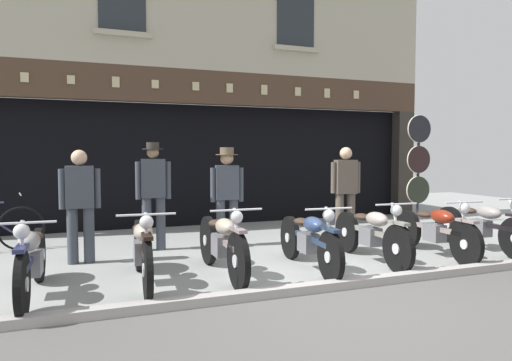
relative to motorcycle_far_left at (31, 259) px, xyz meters
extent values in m
cube|color=gray|center=(3.17, 4.02, -0.47)|extent=(22.46, 10.00, 0.08)
cube|color=#A29B98|center=(3.17, -0.90, -0.42)|extent=(22.46, 0.16, 0.18)
cube|color=black|center=(3.17, 6.32, 0.87)|extent=(9.63, 4.00, 2.60)
cube|color=#332D28|center=(8.18, 4.20, 0.87)|extent=(0.44, 0.36, 2.60)
cube|color=#23282D|center=(3.17, 4.57, 1.00)|extent=(9.21, 0.03, 2.18)
cube|color=#473224|center=(3.17, 4.14, 2.52)|extent=(10.46, 0.24, 0.70)
cube|color=#C6B789|center=(-0.39, 4.01, 2.52)|extent=(0.14, 0.03, 0.17)
cube|color=#C6B789|center=(0.40, 4.01, 2.52)|extent=(0.14, 0.03, 0.16)
cube|color=#C6B789|center=(1.21, 4.01, 2.52)|extent=(0.14, 0.03, 0.20)
cube|color=#C6B789|center=(1.97, 4.01, 2.52)|extent=(0.14, 0.03, 0.16)
cube|color=#C6B789|center=(2.80, 4.01, 2.52)|extent=(0.14, 0.03, 0.17)
cube|color=#C6B789|center=(3.53, 4.01, 2.52)|extent=(0.14, 0.03, 0.19)
cube|color=#C6B789|center=(4.33, 4.01, 2.52)|extent=(0.14, 0.03, 0.21)
cube|color=#C6B789|center=(5.14, 4.01, 2.52)|extent=(0.14, 0.03, 0.19)
cube|color=#C6B789|center=(5.89, 4.01, 2.52)|extent=(0.14, 0.03, 0.21)
cube|color=#C6B789|center=(6.67, 4.01, 2.52)|extent=(0.14, 0.03, 0.19)
cube|color=#B0A890|center=(3.17, 4.22, 4.16)|extent=(10.46, 0.40, 2.57)
cube|color=#B0A890|center=(1.36, 3.97, 3.46)|extent=(1.10, 0.12, 0.10)
cube|color=#23282D|center=(5.08, 4.01, 4.16)|extent=(0.90, 0.02, 1.30)
cube|color=#B0A890|center=(5.08, 3.97, 3.46)|extent=(1.10, 0.12, 0.10)
cylinder|color=black|center=(-0.02, -0.67, -0.10)|extent=(0.09, 0.66, 0.66)
cylinder|color=silver|center=(-0.02, -0.67, -0.10)|extent=(0.11, 0.15, 0.14)
cylinder|color=black|center=(0.03, 0.71, -0.10)|extent=(0.10, 0.66, 0.66)
cylinder|color=silver|center=(0.03, 0.71, -0.10)|extent=(0.12, 0.15, 0.14)
cube|color=navy|center=(0.00, 0.02, 0.02)|extent=(0.12, 1.27, 0.07)
cube|color=slate|center=(0.00, 0.02, -0.05)|extent=(0.21, 0.33, 0.26)
ellipsoid|color=gray|center=(-0.01, -0.14, 0.22)|extent=(0.24, 0.47, 0.20)
ellipsoid|color=#38281E|center=(0.01, 0.27, 0.20)|extent=(0.21, 0.31, 0.10)
cube|color=navy|center=(-0.02, -0.67, 0.25)|extent=(0.11, 0.36, 0.04)
sphere|color=silver|center=(-0.02, -0.61, 0.40)|extent=(0.15, 0.15, 0.15)
cylinder|color=silver|center=(-0.02, -0.61, 0.48)|extent=(0.62, 0.05, 0.02)
cylinder|color=silver|center=(-0.02, -0.63, 0.19)|extent=(0.04, 0.24, 0.62)
cylinder|color=black|center=(1.15, -0.57, -0.09)|extent=(0.11, 0.68, 0.68)
cylinder|color=silver|center=(1.15, -0.57, -0.09)|extent=(0.11, 0.15, 0.15)
cylinder|color=black|center=(1.23, 0.82, -0.09)|extent=(0.12, 0.68, 0.68)
cylinder|color=silver|center=(1.23, 0.82, -0.09)|extent=(0.12, 0.16, 0.15)
cube|color=black|center=(1.19, 0.12, 0.03)|extent=(0.14, 1.28, 0.07)
cube|color=slate|center=(1.19, 0.12, -0.04)|extent=(0.22, 0.33, 0.26)
ellipsoid|color=#AB9E8F|center=(1.18, -0.04, 0.23)|extent=(0.24, 0.47, 0.20)
ellipsoid|color=#38281E|center=(1.21, 0.37, 0.21)|extent=(0.22, 0.31, 0.10)
cube|color=black|center=(1.15, -0.57, 0.27)|extent=(0.12, 0.36, 0.04)
sphere|color=silver|center=(1.16, -0.51, 0.41)|extent=(0.15, 0.15, 0.15)
cylinder|color=silver|center=(1.16, -0.51, 0.49)|extent=(0.62, 0.06, 0.02)
cylinder|color=silver|center=(1.16, -0.53, 0.20)|extent=(0.05, 0.24, 0.62)
cylinder|color=black|center=(2.18, -0.53, -0.09)|extent=(0.08, 0.68, 0.68)
cylinder|color=silver|center=(2.18, -0.53, -0.09)|extent=(0.10, 0.15, 0.15)
cylinder|color=black|center=(2.19, 0.82, -0.09)|extent=(0.09, 0.68, 0.68)
cylinder|color=silver|center=(2.19, 0.82, -0.09)|extent=(0.11, 0.15, 0.15)
cube|color=gray|center=(2.19, 0.15, 0.03)|extent=(0.08, 1.25, 0.07)
cube|color=slate|center=(2.19, 0.15, -0.04)|extent=(0.20, 0.32, 0.26)
ellipsoid|color=#AC9F8A|center=(2.18, -0.02, 0.23)|extent=(0.22, 0.46, 0.20)
ellipsoid|color=#38281E|center=(2.19, 0.39, 0.21)|extent=(0.20, 0.30, 0.10)
cube|color=gray|center=(2.18, -0.53, 0.27)|extent=(0.10, 0.36, 0.04)
sphere|color=silver|center=(2.18, -0.47, 0.41)|extent=(0.15, 0.15, 0.15)
cylinder|color=silver|center=(2.18, -0.47, 0.49)|extent=(0.62, 0.03, 0.02)
cylinder|color=silver|center=(2.18, -0.49, 0.20)|extent=(0.04, 0.26, 0.61)
cylinder|color=black|center=(3.32, -0.63, -0.11)|extent=(0.11, 0.63, 0.63)
cylinder|color=silver|center=(3.32, -0.63, -0.11)|extent=(0.11, 0.15, 0.14)
cylinder|color=black|center=(3.42, 0.72, -0.11)|extent=(0.12, 0.63, 0.63)
cylinder|color=silver|center=(3.42, 0.72, -0.11)|extent=(0.12, 0.15, 0.14)
cube|color=#223249|center=(3.37, 0.04, 0.01)|extent=(0.16, 1.25, 0.07)
cube|color=slate|center=(3.37, 0.04, -0.06)|extent=(0.22, 0.33, 0.26)
ellipsoid|color=navy|center=(3.36, -0.12, 0.21)|extent=(0.25, 0.47, 0.20)
ellipsoid|color=#38281E|center=(3.39, 0.29, 0.19)|extent=(0.22, 0.31, 0.10)
cube|color=#223249|center=(3.32, -0.63, 0.22)|extent=(0.13, 0.37, 0.04)
sphere|color=silver|center=(3.33, -0.57, 0.39)|extent=(0.15, 0.15, 0.15)
cylinder|color=silver|center=(3.33, -0.57, 0.47)|extent=(0.62, 0.07, 0.02)
cylinder|color=silver|center=(3.33, -0.59, 0.18)|extent=(0.05, 0.24, 0.62)
cylinder|color=black|center=(4.39, -0.55, -0.11)|extent=(0.10, 0.64, 0.64)
cylinder|color=silver|center=(4.39, -0.55, -0.11)|extent=(0.11, 0.15, 0.14)
cylinder|color=black|center=(4.46, 0.80, -0.11)|extent=(0.11, 0.64, 0.64)
cylinder|color=silver|center=(4.46, 0.80, -0.11)|extent=(0.12, 0.15, 0.14)
cube|color=gray|center=(4.42, 0.13, 0.01)|extent=(0.14, 1.25, 0.07)
cube|color=slate|center=(4.42, 0.13, -0.06)|extent=(0.22, 0.33, 0.26)
ellipsoid|color=#A5968D|center=(4.41, -0.04, 0.21)|extent=(0.24, 0.47, 0.20)
ellipsoid|color=#38281E|center=(4.43, 0.37, 0.19)|extent=(0.22, 0.31, 0.10)
cube|color=gray|center=(4.39, -0.55, 0.23)|extent=(0.12, 0.36, 0.04)
sphere|color=silver|center=(4.39, -0.49, 0.39)|extent=(0.15, 0.15, 0.15)
cylinder|color=silver|center=(4.39, -0.49, 0.47)|extent=(0.62, 0.06, 0.02)
cylinder|color=silver|center=(4.39, -0.51, 0.18)|extent=(0.05, 0.28, 0.61)
cylinder|color=black|center=(5.51, -0.58, -0.12)|extent=(0.11, 0.62, 0.61)
cylinder|color=silver|center=(5.51, -0.58, -0.12)|extent=(0.11, 0.14, 0.13)
cylinder|color=black|center=(5.61, 0.76, -0.12)|extent=(0.12, 0.62, 0.61)
cylinder|color=silver|center=(5.61, 0.76, -0.12)|extent=(0.12, 0.14, 0.13)
cube|color=gray|center=(5.56, 0.09, 0.00)|extent=(0.16, 1.24, 0.07)
cube|color=slate|center=(5.56, 0.09, -0.07)|extent=(0.22, 0.33, 0.26)
ellipsoid|color=maroon|center=(5.54, -0.07, 0.20)|extent=(0.25, 0.47, 0.20)
ellipsoid|color=#38281E|center=(5.57, 0.33, 0.18)|extent=(0.22, 0.31, 0.10)
cube|color=gray|center=(5.51, -0.58, 0.20)|extent=(0.13, 0.37, 0.04)
sphere|color=silver|center=(5.51, -0.52, 0.38)|extent=(0.15, 0.15, 0.15)
cylinder|color=silver|center=(5.51, -0.52, 0.46)|extent=(0.62, 0.07, 0.02)
cylinder|color=silver|center=(5.51, -0.54, 0.17)|extent=(0.05, 0.25, 0.62)
cylinder|color=black|center=(6.56, 0.85, -0.11)|extent=(0.11, 0.63, 0.63)
cylinder|color=silver|center=(6.56, 0.85, -0.11)|extent=(0.12, 0.14, 0.14)
cube|color=black|center=(6.53, 0.15, 0.01)|extent=(0.13, 1.30, 0.07)
cube|color=slate|center=(6.53, 0.15, -0.06)|extent=(0.21, 0.33, 0.26)
ellipsoid|color=gray|center=(6.53, -0.02, 0.21)|extent=(0.24, 0.47, 0.20)
ellipsoid|color=#38281E|center=(6.54, 0.40, 0.19)|extent=(0.21, 0.31, 0.10)
cylinder|color=#3D424C|center=(0.62, 1.51, -0.02)|extent=(0.15, 0.15, 0.81)
cylinder|color=#3D424C|center=(0.40, 1.51, -0.02)|extent=(0.15, 0.15, 0.81)
cube|color=#3D424C|center=(0.51, 1.51, 0.66)|extent=(0.39, 0.23, 0.60)
cube|color=silver|center=(0.51, 1.62, 0.73)|extent=(0.14, 0.02, 0.33)
cube|color=#47234C|center=(0.51, 1.64, 0.72)|extent=(0.05, 0.01, 0.31)
cylinder|color=#3D424C|center=(0.74, 1.50, 0.64)|extent=(0.09, 0.09, 0.56)
cylinder|color=#3D424C|center=(0.27, 1.52, 0.64)|extent=(0.09, 0.09, 0.56)
sphere|color=tan|center=(0.51, 1.51, 1.08)|extent=(0.22, 0.22, 0.22)
cylinder|color=#3D424C|center=(1.72, 2.03, 0.01)|extent=(0.15, 0.15, 0.88)
cylinder|color=#3D424C|center=(1.51, 2.06, 0.01)|extent=(0.15, 0.15, 0.88)
cube|color=#3D424C|center=(1.62, 2.05, 0.74)|extent=(0.40, 0.26, 0.62)
cube|color=silver|center=(1.63, 2.16, 0.81)|extent=(0.14, 0.04, 0.35)
cube|color=navy|center=(1.63, 2.17, 0.80)|extent=(0.05, 0.02, 0.32)
cylinder|color=#3D424C|center=(1.85, 2.02, 0.70)|extent=(0.09, 0.09, 0.60)
cylinder|color=#3D424C|center=(1.38, 2.08, 0.70)|extent=(0.09, 0.09, 0.60)
sphere|color=#9E7A5B|center=(1.62, 2.05, 1.15)|extent=(0.19, 0.19, 0.19)
cylinder|color=#332D28|center=(1.62, 2.05, 1.21)|extent=(0.33, 0.33, 0.01)
cylinder|color=#332D28|center=(1.62, 2.05, 1.26)|extent=(0.20, 0.20, 0.11)
cylinder|color=#3D424C|center=(2.93, 1.91, -0.02)|extent=(0.15, 0.15, 0.81)
cylinder|color=#3D424C|center=(2.71, 1.95, -0.02)|extent=(0.15, 0.15, 0.81)
cube|color=#3D424C|center=(2.82, 1.93, 0.65)|extent=(0.41, 0.28, 0.57)
cube|color=silver|center=(2.84, 2.04, 0.72)|extent=(0.14, 0.04, 0.32)
cube|color=brown|center=(2.84, 2.05, 0.71)|extent=(0.05, 0.02, 0.30)
cylinder|color=#3D424C|center=(3.05, 1.89, 0.61)|extent=(0.09, 0.09, 0.57)
cylinder|color=#3D424C|center=(2.59, 1.97, 0.61)|extent=(0.09, 0.09, 0.57)
sphere|color=tan|center=(2.82, 1.93, 1.05)|extent=(0.22, 0.22, 0.22)
cylinder|color=brown|center=(2.82, 1.93, 1.12)|extent=(0.37, 0.37, 0.01)
cylinder|color=brown|center=(2.82, 1.93, 1.18)|extent=(0.23, 0.23, 0.12)
cylinder|color=brown|center=(5.12, 1.74, 0.00)|extent=(0.15, 0.15, 0.86)
cylinder|color=brown|center=(4.90, 1.78, 0.00)|extent=(0.15, 0.15, 0.86)
cube|color=brown|center=(5.01, 1.76, 0.71)|extent=(0.41, 0.28, 0.61)
cube|color=silver|center=(5.03, 1.87, 0.79)|extent=(0.14, 0.04, 0.34)
cube|color=brown|center=(5.03, 1.88, 0.77)|extent=(0.05, 0.02, 0.32)
cylinder|color=brown|center=(5.25, 1.72, 0.70)|extent=(0.09, 0.09, 0.56)
cylinder|color=brown|center=(4.78, 1.80, 0.70)|extent=(0.09, 0.09, 0.56)
sphere|color=beige|center=(5.01, 1.76, 1.14)|extent=(0.22, 0.22, 0.22)
cylinder|color=#232328|center=(7.56, 2.85, 0.72)|extent=(0.06, 0.06, 2.29)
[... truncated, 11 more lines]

